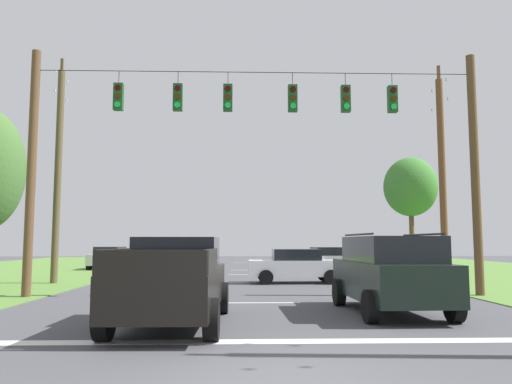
{
  "coord_description": "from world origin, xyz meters",
  "views": [
    {
      "loc": [
        -0.56,
        -6.76,
        1.84
      ],
      "look_at": [
        0.01,
        12.11,
        3.71
      ],
      "focal_mm": 35.51,
      "sensor_mm": 36.0,
      "label": 1
    }
  ],
  "objects_px": {
    "overhead_signal_span": "(257,154)",
    "suv_black": "(390,272)",
    "distant_car_oncoming": "(326,259)",
    "tree_roadside_far_right": "(410,187)",
    "utility_pole_near_left": "(58,170)",
    "pickup_truck": "(174,281)",
    "distant_car_far_parked": "(110,258)",
    "utility_pole_mid_right": "(442,174)",
    "distant_car_crossing_white": "(296,265)"
  },
  "relations": [
    {
      "from": "overhead_signal_span",
      "to": "suv_black",
      "type": "bearing_deg",
      "value": -50.85
    },
    {
      "from": "distant_car_oncoming",
      "to": "tree_roadside_far_right",
      "type": "distance_m",
      "value": 6.8
    },
    {
      "from": "utility_pole_near_left",
      "to": "pickup_truck",
      "type": "bearing_deg",
      "value": -59.13
    },
    {
      "from": "pickup_truck",
      "to": "distant_car_far_parked",
      "type": "height_order",
      "value": "pickup_truck"
    },
    {
      "from": "distant_car_far_parked",
      "to": "utility_pole_near_left",
      "type": "height_order",
      "value": "utility_pole_near_left"
    },
    {
      "from": "utility_pole_mid_right",
      "to": "tree_roadside_far_right",
      "type": "height_order",
      "value": "utility_pole_mid_right"
    },
    {
      "from": "overhead_signal_span",
      "to": "distant_car_far_parked",
      "type": "relative_size",
      "value": 3.54
    },
    {
      "from": "tree_roadside_far_right",
      "to": "pickup_truck",
      "type": "bearing_deg",
      "value": -122.11
    },
    {
      "from": "suv_black",
      "to": "utility_pole_mid_right",
      "type": "xyz_separation_m",
      "value": [
        5.17,
        9.07,
        3.82
      ]
    },
    {
      "from": "utility_pole_near_left",
      "to": "tree_roadside_far_right",
      "type": "height_order",
      "value": "utility_pole_near_left"
    },
    {
      "from": "utility_pole_mid_right",
      "to": "tree_roadside_far_right",
      "type": "distance_m",
      "value": 8.41
    },
    {
      "from": "distant_car_far_parked",
      "to": "tree_roadside_far_right",
      "type": "distance_m",
      "value": 20.29
    },
    {
      "from": "overhead_signal_span",
      "to": "utility_pole_near_left",
      "type": "xyz_separation_m",
      "value": [
        -8.82,
        5.61,
        0.22
      ]
    },
    {
      "from": "distant_car_oncoming",
      "to": "utility_pole_near_left",
      "type": "height_order",
      "value": "utility_pole_near_left"
    },
    {
      "from": "distant_car_crossing_white",
      "to": "utility_pole_mid_right",
      "type": "bearing_deg",
      "value": -6.6
    },
    {
      "from": "overhead_signal_span",
      "to": "distant_car_oncoming",
      "type": "height_order",
      "value": "overhead_signal_span"
    },
    {
      "from": "suv_black",
      "to": "utility_pole_mid_right",
      "type": "distance_m",
      "value": 11.12
    },
    {
      "from": "distant_car_far_parked",
      "to": "tree_roadside_far_right",
      "type": "height_order",
      "value": "tree_roadside_far_right"
    },
    {
      "from": "distant_car_crossing_white",
      "to": "utility_pole_mid_right",
      "type": "height_order",
      "value": "utility_pole_mid_right"
    },
    {
      "from": "pickup_truck",
      "to": "distant_car_oncoming",
      "type": "xyz_separation_m",
      "value": [
        6.88,
        20.21,
        -0.18
      ]
    },
    {
      "from": "overhead_signal_span",
      "to": "utility_pole_near_left",
      "type": "relative_size",
      "value": 1.52
    },
    {
      "from": "tree_roadside_far_right",
      "to": "suv_black",
      "type": "bearing_deg",
      "value": -110.61
    },
    {
      "from": "distant_car_oncoming",
      "to": "utility_pole_near_left",
      "type": "relative_size",
      "value": 0.43
    },
    {
      "from": "utility_pole_mid_right",
      "to": "distant_car_far_parked",
      "type": "bearing_deg",
      "value": 144.72
    },
    {
      "from": "suv_black",
      "to": "tree_roadside_far_right",
      "type": "relative_size",
      "value": 0.69
    },
    {
      "from": "distant_car_crossing_white",
      "to": "distant_car_oncoming",
      "type": "distance_m",
      "value": 9.23
    },
    {
      "from": "suv_black",
      "to": "distant_car_oncoming",
      "type": "height_order",
      "value": "suv_black"
    },
    {
      "from": "utility_pole_near_left",
      "to": "distant_car_far_parked",
      "type": "bearing_deg",
      "value": 93.01
    },
    {
      "from": "suv_black",
      "to": "pickup_truck",
      "type": "bearing_deg",
      "value": -163.27
    },
    {
      "from": "distant_car_oncoming",
      "to": "utility_pole_near_left",
      "type": "bearing_deg",
      "value": -146.89
    },
    {
      "from": "suv_black",
      "to": "distant_car_oncoming",
      "type": "xyz_separation_m",
      "value": [
        1.5,
        18.59,
        -0.27
      ]
    },
    {
      "from": "pickup_truck",
      "to": "distant_car_oncoming",
      "type": "relative_size",
      "value": 1.22
    },
    {
      "from": "overhead_signal_span",
      "to": "utility_pole_near_left",
      "type": "height_order",
      "value": "utility_pole_near_left"
    },
    {
      "from": "overhead_signal_span",
      "to": "distant_car_oncoming",
      "type": "distance_m",
      "value": 15.82
    },
    {
      "from": "overhead_signal_span",
      "to": "distant_car_crossing_white",
      "type": "height_order",
      "value": "overhead_signal_span"
    },
    {
      "from": "overhead_signal_span",
      "to": "suv_black",
      "type": "distance_m",
      "value": 6.5
    },
    {
      "from": "distant_car_crossing_white",
      "to": "tree_roadside_far_right",
      "type": "xyz_separation_m",
      "value": [
        7.9,
        7.54,
        4.4
      ]
    },
    {
      "from": "distant_car_far_parked",
      "to": "utility_pole_mid_right",
      "type": "bearing_deg",
      "value": -35.28
    },
    {
      "from": "suv_black",
      "to": "distant_car_crossing_white",
      "type": "height_order",
      "value": "suv_black"
    },
    {
      "from": "suv_black",
      "to": "distant_car_far_parked",
      "type": "relative_size",
      "value": 1.1
    },
    {
      "from": "pickup_truck",
      "to": "tree_roadside_far_right",
      "type": "height_order",
      "value": "tree_roadside_far_right"
    },
    {
      "from": "distant_car_far_parked",
      "to": "tree_roadside_far_right",
      "type": "bearing_deg",
      "value": -12.85
    },
    {
      "from": "distant_car_oncoming",
      "to": "distant_car_crossing_white",
      "type": "bearing_deg",
      "value": -108.12
    },
    {
      "from": "overhead_signal_span",
      "to": "pickup_truck",
      "type": "height_order",
      "value": "overhead_signal_span"
    },
    {
      "from": "distant_car_far_parked",
      "to": "utility_pole_near_left",
      "type": "xyz_separation_m",
      "value": [
        0.64,
        -12.07,
        4.29
      ]
    },
    {
      "from": "pickup_truck",
      "to": "distant_car_oncoming",
      "type": "height_order",
      "value": "pickup_truck"
    },
    {
      "from": "pickup_truck",
      "to": "utility_pole_near_left",
      "type": "xyz_separation_m",
      "value": [
        -6.76,
        11.31,
        4.12
      ]
    },
    {
      "from": "overhead_signal_span",
      "to": "utility_pole_mid_right",
      "type": "distance_m",
      "value": 9.85
    },
    {
      "from": "utility_pole_near_left",
      "to": "tree_roadside_far_right",
      "type": "xyz_separation_m",
      "value": [
        18.68,
        7.67,
        0.1
      ]
    },
    {
      "from": "pickup_truck",
      "to": "suv_black",
      "type": "relative_size",
      "value": 1.12
    }
  ]
}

